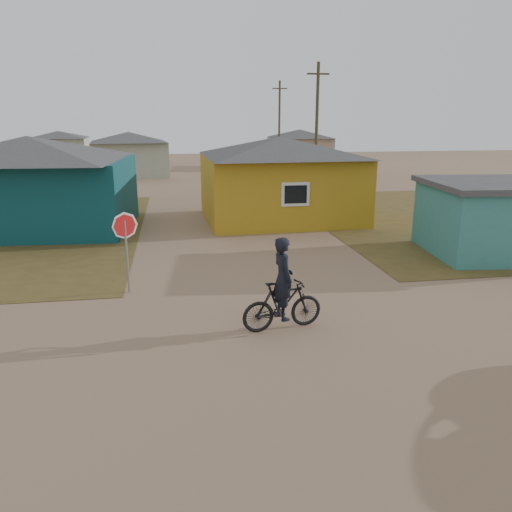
# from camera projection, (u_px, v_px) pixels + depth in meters

# --- Properties ---
(ground) EXTENTS (120.00, 120.00, 0.00)m
(ground) POSITION_uv_depth(u_px,v_px,m) (302.00, 353.00, 10.41)
(ground) COLOR #8B6B50
(grass_ne) EXTENTS (20.00, 18.00, 0.00)m
(grass_ne) POSITION_uv_depth(u_px,v_px,m) (509.00, 215.00, 24.96)
(grass_ne) COLOR brown
(grass_ne) RESTS_ON ground
(house_teal) EXTENTS (8.93, 7.08, 4.00)m
(house_teal) POSITION_uv_depth(u_px,v_px,m) (32.00, 182.00, 21.35)
(house_teal) COLOR #0B393F
(house_teal) RESTS_ON ground
(house_yellow) EXTENTS (7.72, 6.76, 3.90)m
(house_yellow) POSITION_uv_depth(u_px,v_px,m) (280.00, 177.00, 23.57)
(house_yellow) COLOR #B48A1B
(house_yellow) RESTS_ON ground
(house_pale_west) EXTENTS (7.04, 6.15, 3.60)m
(house_pale_west) POSITION_uv_depth(u_px,v_px,m) (130.00, 153.00, 41.28)
(house_pale_west) COLOR #9EA58E
(house_pale_west) RESTS_ON ground
(house_beige_east) EXTENTS (6.95, 6.05, 3.60)m
(house_beige_east) POSITION_uv_depth(u_px,v_px,m) (299.00, 147.00, 49.49)
(house_beige_east) COLOR tan
(house_beige_east) RESTS_ON ground
(house_pale_north) EXTENTS (6.28, 5.81, 3.40)m
(house_pale_north) POSITION_uv_depth(u_px,v_px,m) (59.00, 147.00, 51.46)
(house_pale_north) COLOR #9EA58E
(house_pale_north) RESTS_ON ground
(utility_pole_near) EXTENTS (1.40, 0.20, 8.00)m
(utility_pole_near) POSITION_uv_depth(u_px,v_px,m) (317.00, 127.00, 31.22)
(utility_pole_near) COLOR #483F2B
(utility_pole_near) RESTS_ON ground
(utility_pole_far) EXTENTS (1.40, 0.20, 8.00)m
(utility_pole_far) POSITION_uv_depth(u_px,v_px,m) (279.00, 124.00, 46.59)
(utility_pole_far) COLOR #483F2B
(utility_pole_far) RESTS_ON ground
(stop_sign) EXTENTS (0.75, 0.13, 2.29)m
(stop_sign) POSITION_uv_depth(u_px,v_px,m) (125.00, 233.00, 13.57)
(stop_sign) COLOR gray
(stop_sign) RESTS_ON ground
(cyclist) EXTENTS (2.00, 0.87, 2.19)m
(cyclist) POSITION_uv_depth(u_px,v_px,m) (283.00, 296.00, 11.38)
(cyclist) COLOR black
(cyclist) RESTS_ON ground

